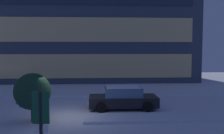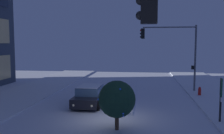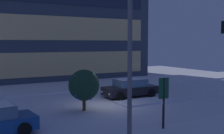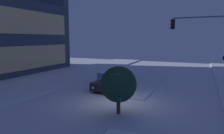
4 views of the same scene
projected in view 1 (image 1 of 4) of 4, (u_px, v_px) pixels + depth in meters
name	position (u px, v px, depth m)	size (l,w,h in m)	color
ground	(66.00, 118.00, 14.72)	(52.00, 52.00, 0.00)	silver
curb_strip_far	(78.00, 91.00, 23.45)	(52.00, 5.20, 0.14)	silver
median_strip	(162.00, 118.00, 14.50)	(9.00, 1.80, 0.14)	silver
office_tower_secondary	(23.00, 14.00, 36.81)	(14.94, 11.38, 18.04)	#4C5466
car_far	(123.00, 98.00, 16.85)	(4.64, 2.13, 1.49)	black
parking_info_sign	(41.00, 122.00, 8.04)	(0.55, 0.13, 2.70)	black
decorated_tree_median	(32.00, 92.00, 13.80)	(2.03, 2.03, 2.71)	#473323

